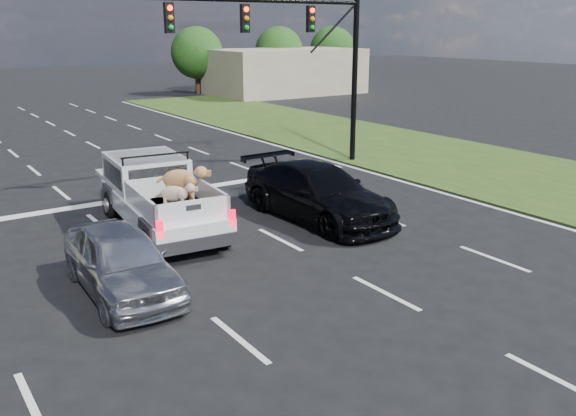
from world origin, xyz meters
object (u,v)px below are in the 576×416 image
Objects in this scene: traffic_signal at (306,44)px; silver_sedan at (121,260)px; pickup_truck at (159,195)px; black_coupe at (318,192)px.

silver_sedan is at bearing -143.47° from traffic_signal.
pickup_truck is at bearing -153.09° from traffic_signal.
silver_sedan is (-2.29, -3.48, -0.27)m from pickup_truck.
pickup_truck is at bearing 58.59° from silver_sedan.
traffic_signal is at bearing 32.32° from pickup_truck.
pickup_truck reaches higher than silver_sedan.
pickup_truck reaches higher than black_coupe.
pickup_truck is 4.46m from black_coupe.
black_coupe is at bearing 17.71° from silver_sedan.
pickup_truck is 1.06× the size of black_coupe.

